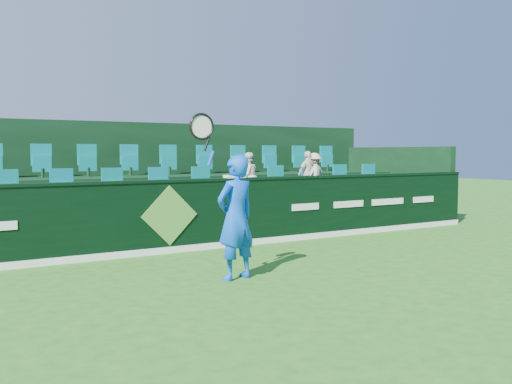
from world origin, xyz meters
TOP-DOWN VIEW (x-y plane):
  - ground at (0.00, 0.00)m, footprint 60.00×60.00m
  - sponsor_hoarding at (0.00, 4.00)m, footprint 16.00×0.25m
  - stand_tier_front at (0.00, 5.10)m, footprint 16.00×2.00m
  - stand_tier_back at (0.00, 7.00)m, footprint 16.00×1.80m
  - stand_rear at (0.00, 7.44)m, footprint 16.00×4.10m
  - seat_row_front at (0.00, 5.50)m, footprint 13.50×0.50m
  - seat_row_back at (0.00, 7.30)m, footprint 13.50×0.50m
  - tennis_player at (-0.04, 1.41)m, footprint 1.21×0.56m
  - spectator_left at (2.42, 5.12)m, footprint 0.56×0.46m
  - spectator_middle at (4.10, 5.12)m, footprint 0.66×0.35m
  - spectator_right at (4.29, 5.12)m, footprint 0.75×0.56m
  - towel at (1.43, 4.00)m, footprint 0.38×0.25m
  - drinks_bottle at (3.45, 4.00)m, footprint 0.08×0.08m

SIDE VIEW (x-z plane):
  - ground at x=0.00m, z-range 0.00..0.00m
  - stand_tier_front at x=0.00m, z-range 0.00..0.80m
  - stand_tier_back at x=0.00m, z-range 0.00..1.30m
  - sponsor_hoarding at x=0.00m, z-range 0.00..1.35m
  - tennis_player at x=-0.04m, z-range -0.30..2.14m
  - seat_row_front at x=0.00m, z-range 0.80..1.40m
  - stand_rear at x=0.00m, z-range -0.08..2.52m
  - spectator_right at x=4.29m, z-range 0.80..1.84m
  - spectator_left at x=2.42m, z-range 0.80..1.85m
  - spectator_middle at x=4.10m, z-range 0.80..1.88m
  - towel at x=1.43m, z-range 1.35..1.41m
  - drinks_bottle at x=3.45m, z-range 1.35..1.60m
  - seat_row_back at x=0.00m, z-range 1.30..1.90m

